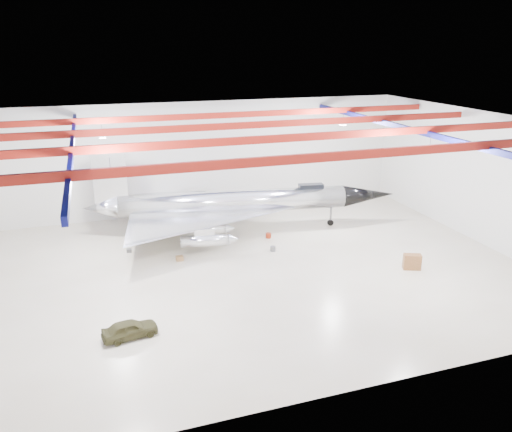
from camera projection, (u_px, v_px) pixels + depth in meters
name	position (u px, v px, depth m)	size (l,w,h in m)	color
floor	(255.00, 268.00, 37.93)	(40.00, 40.00, 0.00)	#C2B69A
wall_back	(208.00, 157.00, 49.62)	(40.00, 40.00, 0.00)	silver
wall_right	(480.00, 178.00, 42.07)	(30.00, 30.00, 0.00)	silver
ceiling	(255.00, 123.00, 34.36)	(40.00, 40.00, 0.00)	#0A0F38
ceiling_structure	(255.00, 133.00, 34.58)	(39.50, 29.50, 1.08)	maroon
jet_aircraft	(234.00, 205.00, 44.73)	(28.18, 18.45, 7.71)	silver
jeep	(130.00, 329.00, 28.82)	(1.29, 3.19, 1.09)	#3D3B1E
desk	(412.00, 262.00, 37.65)	(1.29, 0.64, 1.18)	brown
crate_ply	(180.00, 258.00, 39.24)	(0.55, 0.44, 0.39)	olive
toolbox_red	(215.00, 230.00, 45.40)	(0.48, 0.39, 0.34)	#99280F
engine_drum	(273.00, 249.00, 41.07)	(0.44, 0.44, 0.40)	#59595B
crate_small	(129.00, 251.00, 40.84)	(0.41, 0.33, 0.29)	#59595B
tool_chest	(268.00, 236.00, 43.87)	(0.48, 0.48, 0.43)	#99280F
spares_box	(228.00, 229.00, 45.56)	(0.38, 0.38, 0.34)	#59595B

